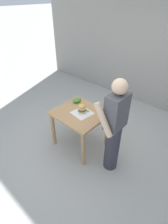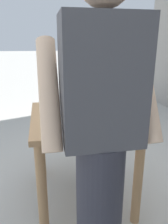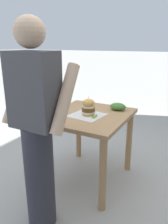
{
  "view_description": "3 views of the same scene",
  "coord_description": "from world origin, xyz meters",
  "px_view_note": "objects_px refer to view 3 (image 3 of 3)",
  "views": [
    {
      "loc": [
        1.9,
        1.8,
        2.6
      ],
      "look_at": [
        0.0,
        0.1,
        0.83
      ],
      "focal_mm": 28.0,
      "sensor_mm": 36.0,
      "label": 1
    },
    {
      "loc": [
        0.31,
        1.68,
        1.34
      ],
      "look_at": [
        0.0,
        0.1,
        0.83
      ],
      "focal_mm": 35.0,
      "sensor_mm": 36.0,
      "label": 2
    },
    {
      "loc": [
        -1.01,
        1.97,
        1.51
      ],
      "look_at": [
        0.0,
        0.1,
        0.83
      ],
      "focal_mm": 35.0,
      "sensor_mm": 36.0,
      "label": 3
    }
  ],
  "objects_px": {
    "patio_table": "(88,127)",
    "sandwich": "(88,107)",
    "pickle_spear": "(95,116)",
    "side_salad": "(118,107)",
    "diner_across_table": "(37,128)"
  },
  "relations": [
    {
      "from": "patio_table",
      "to": "side_salad",
      "type": "height_order",
      "value": "side_salad"
    },
    {
      "from": "pickle_spear",
      "to": "side_salad",
      "type": "xyz_separation_m",
      "value": [
        -0.11,
        -0.37,
        0.02
      ]
    },
    {
      "from": "patio_table",
      "to": "side_salad",
      "type": "bearing_deg",
      "value": -127.78
    },
    {
      "from": "patio_table",
      "to": "diner_across_table",
      "type": "relative_size",
      "value": 0.54
    },
    {
      "from": "sandwich",
      "to": "side_salad",
      "type": "relative_size",
      "value": 1.14
    },
    {
      "from": "diner_across_table",
      "to": "pickle_spear",
      "type": "bearing_deg",
      "value": -103.34
    },
    {
      "from": "patio_table",
      "to": "sandwich",
      "type": "distance_m",
      "value": 0.24
    },
    {
      "from": "patio_table",
      "to": "sandwich",
      "type": "bearing_deg",
      "value": 115.78
    },
    {
      "from": "pickle_spear",
      "to": "side_salad",
      "type": "height_order",
      "value": "side_salad"
    },
    {
      "from": "sandwich",
      "to": "patio_table",
      "type": "bearing_deg",
      "value": -64.22
    },
    {
      "from": "pickle_spear",
      "to": "patio_table",
      "type": "bearing_deg",
      "value": -36.09
    },
    {
      "from": "sandwich",
      "to": "pickle_spear",
      "type": "distance_m",
      "value": 0.13
    },
    {
      "from": "sandwich",
      "to": "side_salad",
      "type": "distance_m",
      "value": 0.39
    },
    {
      "from": "patio_table",
      "to": "pickle_spear",
      "type": "xyz_separation_m",
      "value": [
        -0.11,
        0.08,
        0.17
      ]
    },
    {
      "from": "patio_table",
      "to": "diner_across_table",
      "type": "height_order",
      "value": "diner_across_table"
    }
  ]
}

